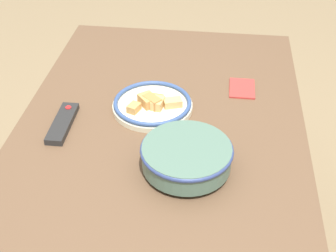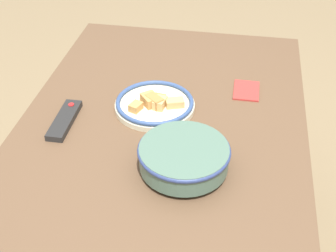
% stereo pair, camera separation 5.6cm
% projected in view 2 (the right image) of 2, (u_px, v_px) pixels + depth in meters
% --- Properties ---
extents(dining_table, '(1.57, 0.90, 0.74)m').
position_uv_depth(dining_table, '(155.00, 167.00, 1.42)').
color(dining_table, brown).
rests_on(dining_table, ground_plane).
extents(noodle_bowl, '(0.25, 0.25, 0.08)m').
position_uv_depth(noodle_bowl, '(184.00, 157.00, 1.27)').
color(noodle_bowl, '#4C6B5B').
rests_on(noodle_bowl, dining_table).
extents(food_plate, '(0.26, 0.26, 0.05)m').
position_uv_depth(food_plate, '(155.00, 104.00, 1.52)').
color(food_plate, beige).
rests_on(food_plate, dining_table).
extents(tv_remote, '(0.20, 0.06, 0.02)m').
position_uv_depth(tv_remote, '(65.00, 120.00, 1.46)').
color(tv_remote, black).
rests_on(tv_remote, dining_table).
extents(folded_napkin, '(0.12, 0.09, 0.01)m').
position_uv_depth(folded_napkin, '(246.00, 90.00, 1.61)').
color(folded_napkin, '#B2332D').
rests_on(folded_napkin, dining_table).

